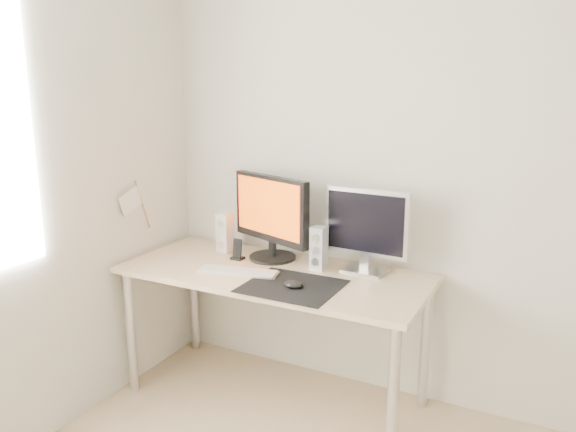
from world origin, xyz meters
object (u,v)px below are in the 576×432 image
(main_monitor, at_px, (271,214))
(speaker_right, at_px, (319,248))
(mouse, at_px, (293,285))
(phone_dock, at_px, (238,253))
(desk, at_px, (274,285))
(keyboard, at_px, (238,272))
(speaker_left, at_px, (225,232))
(second_monitor, at_px, (366,227))

(main_monitor, xyz_separation_m, speaker_right, (0.31, -0.04, -0.14))
(mouse, bearing_deg, speaker_right, 92.18)
(mouse, relative_size, phone_dock, 0.83)
(desk, distance_m, main_monitor, 0.39)
(speaker_right, height_order, keyboard, speaker_right)
(mouse, xyz_separation_m, phone_dock, (-0.48, 0.27, 0.01))
(speaker_left, relative_size, keyboard, 0.53)
(keyboard, bearing_deg, speaker_left, 132.74)
(mouse, height_order, keyboard, mouse)
(second_monitor, relative_size, keyboard, 1.04)
(desk, relative_size, speaker_right, 6.96)
(desk, bearing_deg, main_monitor, 122.70)
(desk, bearing_deg, second_monitor, 24.96)
(keyboard, bearing_deg, speaker_right, 35.28)
(speaker_left, distance_m, speaker_right, 0.61)
(speaker_right, xyz_separation_m, phone_dock, (-0.47, -0.05, -0.08))
(second_monitor, bearing_deg, keyboard, -151.45)
(keyboard, bearing_deg, second_monitor, 28.55)
(desk, distance_m, speaker_left, 0.49)
(main_monitor, bearing_deg, speaker_right, -8.02)
(second_monitor, bearing_deg, main_monitor, -177.16)
(mouse, xyz_separation_m, speaker_right, (-0.01, 0.32, 0.09))
(keyboard, bearing_deg, mouse, -12.32)
(main_monitor, relative_size, second_monitor, 1.18)
(mouse, bearing_deg, main_monitor, 131.15)
(desk, xyz_separation_m, second_monitor, (0.43, 0.20, 0.32))
(main_monitor, distance_m, keyboard, 0.38)
(phone_dock, bearing_deg, desk, -16.37)
(mouse, bearing_deg, second_monitor, 60.69)
(desk, bearing_deg, speaker_left, 157.02)
(speaker_right, bearing_deg, desk, -146.57)
(speaker_left, bearing_deg, second_monitor, 1.48)
(speaker_right, bearing_deg, main_monitor, 171.98)
(main_monitor, bearing_deg, keyboard, -97.52)
(desk, xyz_separation_m, main_monitor, (-0.11, 0.17, 0.33))
(speaker_right, relative_size, keyboard, 0.53)
(mouse, bearing_deg, desk, 137.26)
(main_monitor, relative_size, keyboard, 1.22)
(mouse, relative_size, desk, 0.06)
(speaker_right, height_order, phone_dock, speaker_right)
(main_monitor, xyz_separation_m, speaker_left, (-0.31, 0.00, -0.14))
(desk, distance_m, speaker_right, 0.30)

